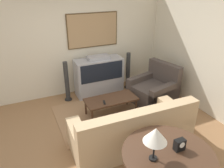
% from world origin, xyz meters
% --- Properties ---
extents(ground_plane, '(12.00, 12.00, 0.00)m').
position_xyz_m(ground_plane, '(0.00, 0.00, 0.00)').
color(ground_plane, '#8E6642').
extents(wall_back, '(12.00, 0.10, 2.70)m').
position_xyz_m(wall_back, '(0.02, 2.13, 1.36)').
color(wall_back, beige).
rests_on(wall_back, ground_plane).
extents(wall_right, '(0.06, 12.00, 2.70)m').
position_xyz_m(wall_right, '(2.63, 0.00, 1.35)').
color(wall_right, beige).
rests_on(wall_right, ground_plane).
extents(area_rug, '(2.51, 1.63, 0.01)m').
position_xyz_m(area_rug, '(0.62, 0.72, 0.01)').
color(area_rug, '#99704C').
rests_on(area_rug, ground_plane).
extents(tv, '(1.24, 0.49, 1.06)m').
position_xyz_m(tv, '(0.70, 1.74, 0.50)').
color(tv, '#9E9EA3').
rests_on(tv, ground_plane).
extents(couch, '(2.22, 0.95, 0.89)m').
position_xyz_m(couch, '(0.50, -0.44, 0.31)').
color(couch, tan).
rests_on(couch, ground_plane).
extents(armchair, '(1.16, 1.13, 0.95)m').
position_xyz_m(armchair, '(1.81, 0.78, 0.30)').
color(armchair, '#473D38').
rests_on(armchair, ground_plane).
extents(coffee_table, '(1.16, 0.53, 0.40)m').
position_xyz_m(coffee_table, '(0.57, 0.66, 0.36)').
color(coffee_table, '#472D1E').
rests_on(coffee_table, ground_plane).
extents(console_table, '(1.24, 1.24, 0.72)m').
position_xyz_m(console_table, '(0.43, -1.52, 0.66)').
color(console_table, '#472D1E').
rests_on(console_table, ground_plane).
extents(table_lamp, '(0.30, 0.30, 0.48)m').
position_xyz_m(table_lamp, '(0.19, -1.51, 1.10)').
color(table_lamp, black).
rests_on(table_lamp, console_table).
extents(mantel_clock, '(0.15, 0.10, 0.16)m').
position_xyz_m(mantel_clock, '(0.60, -1.51, 0.81)').
color(mantel_clock, black).
rests_on(mantel_clock, console_table).
extents(remote, '(0.08, 0.17, 0.02)m').
position_xyz_m(remote, '(0.36, 0.56, 0.41)').
color(remote, black).
rests_on(remote, coffee_table).
extents(speaker_tower_left, '(0.19, 0.19, 1.03)m').
position_xyz_m(speaker_tower_left, '(-0.16, 1.72, 0.49)').
color(speaker_tower_left, black).
rests_on(speaker_tower_left, ground_plane).
extents(speaker_tower_right, '(0.19, 0.19, 1.03)m').
position_xyz_m(speaker_tower_right, '(1.57, 1.72, 0.49)').
color(speaker_tower_right, black).
rests_on(speaker_tower_right, ground_plane).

